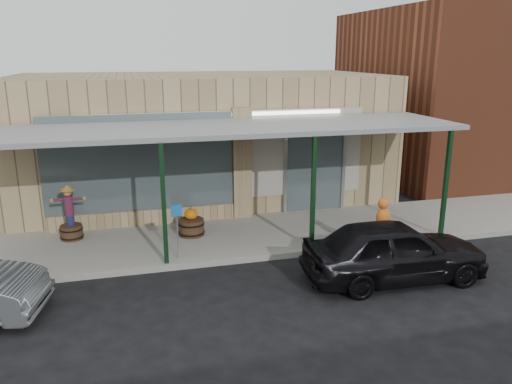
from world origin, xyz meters
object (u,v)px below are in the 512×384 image
object	(u,v)px
handicap_sign	(177,224)
barrel_scarecrow	(70,221)
barrel_pumpkin	(191,225)
parked_sedan	(394,250)

from	to	relation	value
handicap_sign	barrel_scarecrow	bearing A→B (deg)	130.90
barrel_pumpkin	parked_sedan	bearing A→B (deg)	-41.31
barrel_scarecrow	parked_sedan	size ratio (longest dim) A/B	0.36
handicap_sign	parked_sedan	world-z (taller)	parked_sedan
barrel_scarecrow	parked_sedan	distance (m)	8.19
barrel_scarecrow	handicap_sign	size ratio (longest dim) A/B	1.11
barrel_scarecrow	parked_sedan	world-z (taller)	parked_sedan
parked_sedan	barrel_scarecrow	bearing A→B (deg)	61.95
barrel_pumpkin	barrel_scarecrow	bearing A→B (deg)	170.48
barrel_scarecrow	barrel_pumpkin	bearing A→B (deg)	-29.79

